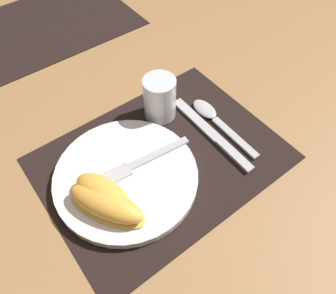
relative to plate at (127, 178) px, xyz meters
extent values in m
plane|color=#A37547|center=(0.08, 0.00, -0.01)|extent=(3.00, 3.00, 0.00)
cube|color=black|center=(0.08, 0.00, -0.01)|extent=(0.43, 0.32, 0.00)
cube|color=black|center=(0.10, 0.53, -0.01)|extent=(0.43, 0.32, 0.00)
cylinder|color=white|center=(0.00, 0.00, 0.00)|extent=(0.25, 0.25, 0.02)
cylinder|color=silver|center=(0.14, 0.09, 0.04)|extent=(0.06, 0.06, 0.09)
cylinder|color=yellow|center=(0.14, 0.09, 0.00)|extent=(0.05, 0.05, 0.02)
cube|color=#BCBCC1|center=(0.18, -0.07, 0.00)|extent=(0.02, 0.09, 0.01)
cube|color=#BCBCC1|center=(0.19, 0.03, -0.01)|extent=(0.02, 0.13, 0.01)
cube|color=#BCBCC1|center=(0.22, -0.05, -0.01)|extent=(0.02, 0.12, 0.01)
ellipsoid|color=#BCBCC1|center=(0.22, 0.04, 0.00)|extent=(0.03, 0.06, 0.01)
cube|color=#BCBCC1|center=(0.07, 0.00, 0.01)|extent=(0.12, 0.03, 0.00)
cube|color=#BCBCC1|center=(-0.03, 0.01, 0.01)|extent=(0.08, 0.03, 0.00)
ellipsoid|color=#F7C656|center=(-0.05, -0.02, 0.01)|extent=(0.09, 0.12, 0.01)
ellipsoid|color=#F9B242|center=(-0.05, -0.02, 0.03)|extent=(0.08, 0.12, 0.04)
ellipsoid|color=#F7C656|center=(-0.06, -0.03, 0.01)|extent=(0.11, 0.14, 0.01)
ellipsoid|color=#F9B242|center=(-0.06, -0.03, 0.03)|extent=(0.10, 0.13, 0.04)
camera|label=1|loc=(-0.12, -0.28, 0.48)|focal=35.00mm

